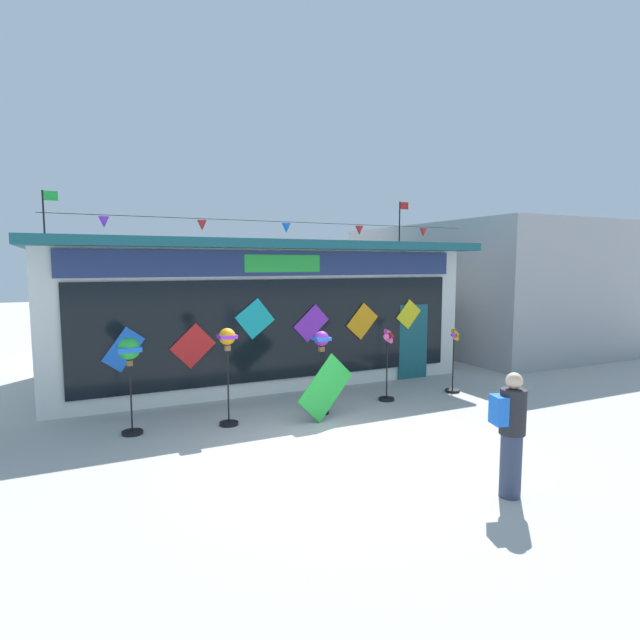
{
  "coord_description": "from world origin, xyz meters",
  "views": [
    {
      "loc": [
        -3.77,
        -7.54,
        3.09
      ],
      "look_at": [
        1.35,
        3.0,
        1.8
      ],
      "focal_mm": 28.95,
      "sensor_mm": 36.0,
      "label": 1
    }
  ],
  "objects_px": {
    "kite_shop_building": "(251,309)",
    "person_near_camera": "(511,432)",
    "wind_spinner_far_left": "(129,358)",
    "wind_spinner_right": "(454,360)",
    "wind_spinner_left": "(227,352)",
    "wind_spinner_center_right": "(388,360)",
    "wind_spinner_center_left": "(321,350)",
    "display_kite_on_ground": "(326,388)"
  },
  "relations": [
    {
      "from": "display_kite_on_ground",
      "to": "wind_spinner_center_right",
      "type": "bearing_deg",
      "value": 20.26
    },
    {
      "from": "kite_shop_building",
      "to": "person_near_camera",
      "type": "distance_m",
      "value": 8.92
    },
    {
      "from": "display_kite_on_ground",
      "to": "wind_spinner_right",
      "type": "bearing_deg",
      "value": 9.94
    },
    {
      "from": "kite_shop_building",
      "to": "wind_spinner_left",
      "type": "relative_size",
      "value": 5.76
    },
    {
      "from": "wind_spinner_left",
      "to": "wind_spinner_center_left",
      "type": "bearing_deg",
      "value": -2.97
    },
    {
      "from": "kite_shop_building",
      "to": "person_near_camera",
      "type": "relative_size",
      "value": 6.44
    },
    {
      "from": "wind_spinner_far_left",
      "to": "person_near_camera",
      "type": "height_order",
      "value": "wind_spinner_far_left"
    },
    {
      "from": "wind_spinner_far_left",
      "to": "wind_spinner_center_left",
      "type": "xyz_separation_m",
      "value": [
        3.66,
        -0.35,
        -0.06
      ]
    },
    {
      "from": "wind_spinner_left",
      "to": "wind_spinner_center_right",
      "type": "bearing_deg",
      "value": 2.58
    },
    {
      "from": "kite_shop_building",
      "to": "wind_spinner_center_left",
      "type": "bearing_deg",
      "value": -89.12
    },
    {
      "from": "kite_shop_building",
      "to": "wind_spinner_center_left",
      "type": "xyz_separation_m",
      "value": [
        0.07,
        -4.34,
        -0.49
      ]
    },
    {
      "from": "kite_shop_building",
      "to": "wind_spinner_center_right",
      "type": "height_order",
      "value": "kite_shop_building"
    },
    {
      "from": "wind_spinner_right",
      "to": "display_kite_on_ground",
      "type": "relative_size",
      "value": 1.29
    },
    {
      "from": "wind_spinner_center_left",
      "to": "person_near_camera",
      "type": "bearing_deg",
      "value": -82.83
    },
    {
      "from": "wind_spinner_center_left",
      "to": "person_near_camera",
      "type": "relative_size",
      "value": 1.03
    },
    {
      "from": "wind_spinner_center_left",
      "to": "wind_spinner_right",
      "type": "distance_m",
      "value": 3.7
    },
    {
      "from": "wind_spinner_left",
      "to": "wind_spinner_center_left",
      "type": "height_order",
      "value": "wind_spinner_left"
    },
    {
      "from": "wind_spinner_left",
      "to": "display_kite_on_ground",
      "type": "relative_size",
      "value": 1.56
    },
    {
      "from": "wind_spinner_right",
      "to": "person_near_camera",
      "type": "xyz_separation_m",
      "value": [
        -3.08,
        -4.73,
        0.11
      ]
    },
    {
      "from": "person_near_camera",
      "to": "wind_spinner_center_right",
      "type": "bearing_deg",
      "value": 2.58
    },
    {
      "from": "wind_spinner_center_left",
      "to": "kite_shop_building",
      "type": "bearing_deg",
      "value": 90.88
    },
    {
      "from": "wind_spinner_far_left",
      "to": "wind_spinner_left",
      "type": "xyz_separation_m",
      "value": [
        1.73,
        -0.25,
        0.02
      ]
    },
    {
      "from": "wind_spinner_center_left",
      "to": "wind_spinner_center_right",
      "type": "relative_size",
      "value": 1.04
    },
    {
      "from": "wind_spinner_left",
      "to": "wind_spinner_center_left",
      "type": "distance_m",
      "value": 1.94
    },
    {
      "from": "wind_spinner_center_left",
      "to": "wind_spinner_center_right",
      "type": "distance_m",
      "value": 1.85
    },
    {
      "from": "kite_shop_building",
      "to": "person_near_camera",
      "type": "bearing_deg",
      "value": -85.9
    },
    {
      "from": "display_kite_on_ground",
      "to": "kite_shop_building",
      "type": "bearing_deg",
      "value": 89.34
    },
    {
      "from": "wind_spinner_far_left",
      "to": "wind_spinner_left",
      "type": "relative_size",
      "value": 0.94
    },
    {
      "from": "wind_spinner_far_left",
      "to": "display_kite_on_ground",
      "type": "height_order",
      "value": "wind_spinner_far_left"
    },
    {
      "from": "wind_spinner_left",
      "to": "wind_spinner_center_left",
      "type": "xyz_separation_m",
      "value": [
        1.93,
        -0.1,
        -0.08
      ]
    },
    {
      "from": "kite_shop_building",
      "to": "wind_spinner_far_left",
      "type": "relative_size",
      "value": 6.11
    },
    {
      "from": "wind_spinner_left",
      "to": "person_near_camera",
      "type": "height_order",
      "value": "wind_spinner_left"
    },
    {
      "from": "wind_spinner_center_right",
      "to": "person_near_camera",
      "type": "height_order",
      "value": "person_near_camera"
    },
    {
      "from": "wind_spinner_center_right",
      "to": "display_kite_on_ground",
      "type": "relative_size",
      "value": 1.37
    },
    {
      "from": "wind_spinner_center_right",
      "to": "person_near_camera",
      "type": "xyz_separation_m",
      "value": [
        -1.22,
        -4.78,
        -0.05
      ]
    },
    {
      "from": "person_near_camera",
      "to": "display_kite_on_ground",
      "type": "distance_m",
      "value": 4.14
    },
    {
      "from": "kite_shop_building",
      "to": "wind_spinner_far_left",
      "type": "xyz_separation_m",
      "value": [
        -3.59,
        -3.99,
        -0.43
      ]
    },
    {
      "from": "display_kite_on_ground",
      "to": "wind_spinner_left",
      "type": "bearing_deg",
      "value": 163.5
    },
    {
      "from": "wind_spinner_far_left",
      "to": "wind_spinner_center_left",
      "type": "distance_m",
      "value": 3.68
    },
    {
      "from": "wind_spinner_far_left",
      "to": "wind_spinner_right",
      "type": "bearing_deg",
      "value": -1.0
    },
    {
      "from": "kite_shop_building",
      "to": "wind_spinner_far_left",
      "type": "bearing_deg",
      "value": -132.03
    },
    {
      "from": "wind_spinner_center_left",
      "to": "wind_spinner_right",
      "type": "xyz_separation_m",
      "value": [
        3.65,
        0.22,
        -0.56
      ]
    }
  ]
}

